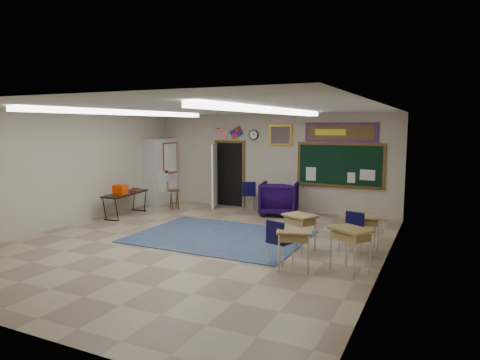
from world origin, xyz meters
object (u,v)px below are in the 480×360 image
at_px(wingback_armchair, 279,199).
at_px(folding_table, 126,203).
at_px(student_desk_front_left, 300,230).
at_px(wooden_stool, 174,199).
at_px(student_desk_front_right, 364,231).

relative_size(wingback_armchair, folding_table, 0.64).
relative_size(student_desk_front_left, wooden_stool, 1.27).
distance_m(wingback_armchair, folding_table, 4.53).
bearing_deg(wingback_armchair, student_desk_front_right, 126.06).
bearing_deg(student_desk_front_right, student_desk_front_left, -171.79).
bearing_deg(folding_table, wooden_stool, 56.24).
xyz_separation_m(wingback_armchair, wooden_stool, (-3.29, -0.64, -0.17)).
distance_m(student_desk_front_left, folding_table, 5.81).
distance_m(student_desk_front_left, wooden_stool, 5.60).
bearing_deg(wooden_stool, student_desk_front_right, -17.62).
xyz_separation_m(wingback_armchair, folding_table, (-4.03, -2.07, -0.12)).
height_order(wingback_armchair, folding_table, wingback_armchair).
relative_size(student_desk_front_left, folding_table, 0.47).
height_order(student_desk_front_left, folding_table, folding_table).
height_order(student_desk_front_left, wooden_stool, student_desk_front_left).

